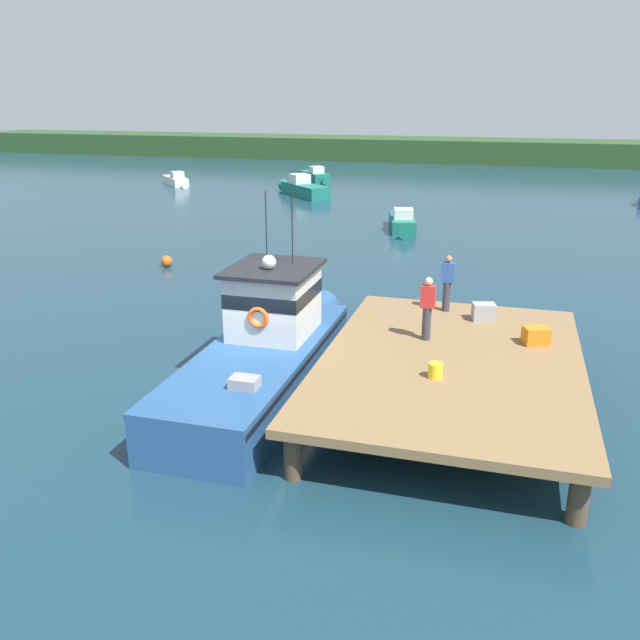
{
  "coord_description": "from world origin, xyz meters",
  "views": [
    {
      "loc": [
        5.82,
        -14.8,
        7.12
      ],
      "look_at": [
        1.2,
        1.28,
        1.4
      ],
      "focal_mm": 37.26,
      "sensor_mm": 36.0,
      "label": 1
    }
  ],
  "objects": [
    {
      "name": "ground_plane",
      "position": [
        0.0,
        0.0,
        0.0
      ],
      "size": [
        200.0,
        200.0,
        0.0
      ],
      "primitive_type": "plane",
      "color": "#193847"
    },
    {
      "name": "dock",
      "position": [
        4.8,
        0.0,
        1.07
      ],
      "size": [
        6.0,
        9.0,
        1.2
      ],
      "color": "#4C3D2D",
      "rests_on": "ground"
    },
    {
      "name": "main_fishing_boat",
      "position": [
        0.2,
        -0.15,
        1.01
      ],
      "size": [
        2.56,
        9.8,
        4.8
      ],
      "color": "#285184",
      "rests_on": "ground"
    },
    {
      "name": "crate_single_far",
      "position": [
        6.71,
        1.56,
        1.41
      ],
      "size": [
        0.72,
        0.63,
        0.43
      ],
      "primitive_type": "cube",
      "rotation": [
        0.0,
        0.0,
        0.37
      ],
      "color": "orange",
      "rests_on": "dock"
    },
    {
      "name": "crate_single_by_cleat",
      "position": [
        5.37,
        3.08,
        1.44
      ],
      "size": [
        0.69,
        0.58,
        0.47
      ],
      "primitive_type": "cube",
      "rotation": [
        0.0,
        0.0,
        0.26
      ],
      "color": "#9E9EA3",
      "rests_on": "dock"
    },
    {
      "name": "bait_bucket",
      "position": [
        4.55,
        -1.23,
        1.37
      ],
      "size": [
        0.32,
        0.32,
        0.34
      ],
      "primitive_type": "cylinder",
      "color": "yellow",
      "rests_on": "dock"
    },
    {
      "name": "deckhand_by_the_boat",
      "position": [
        4.28,
        3.64,
        2.06
      ],
      "size": [
        0.36,
        0.22,
        1.63
      ],
      "color": "#383842",
      "rests_on": "dock"
    },
    {
      "name": "deckhand_further_back",
      "position": [
        4.04,
        1.12,
        2.06
      ],
      "size": [
        0.36,
        0.22,
        1.63
      ],
      "color": "#383842",
      "rests_on": "dock"
    },
    {
      "name": "moored_boat_far_right",
      "position": [
        -10.52,
        40.53,
        0.44
      ],
      "size": [
        3.92,
        4.58,
        1.28
      ],
      "color": "#196B5B",
      "rests_on": "ground"
    },
    {
      "name": "moored_boat_off_the_point",
      "position": [
        -8.98,
        32.03,
        0.53
      ],
      "size": [
        5.13,
        5.12,
        1.54
      ],
      "color": "#196B5B",
      "rests_on": "ground"
    },
    {
      "name": "moored_boat_outer_mooring",
      "position": [
        0.21,
        21.09,
        0.43
      ],
      "size": [
        2.1,
        5.03,
        1.25
      ],
      "color": "#196B5B",
      "rests_on": "ground"
    },
    {
      "name": "moored_boat_mid_harbor",
      "position": [
        -20.61,
        34.75,
        0.4
      ],
      "size": [
        3.79,
        3.89,
        1.15
      ],
      "color": "white",
      "rests_on": "ground"
    },
    {
      "name": "mooring_buoy_channel_marker",
      "position": [
        -3.74,
        8.25,
        0.2
      ],
      "size": [
        0.39,
        0.39,
        0.39
      ],
      "primitive_type": "sphere",
      "color": "silver",
      "rests_on": "ground"
    },
    {
      "name": "mooring_buoy_outer",
      "position": [
        -8.3,
        10.27,
        0.25
      ],
      "size": [
        0.49,
        0.49,
        0.49
      ],
      "primitive_type": "sphere",
      "color": "#EA5B19",
      "rests_on": "ground"
    },
    {
      "name": "far_shoreline",
      "position": [
        0.0,
        62.0,
        1.2
      ],
      "size": [
        120.0,
        8.0,
        2.4
      ],
      "primitive_type": "cube",
      "color": "#284723",
      "rests_on": "ground"
    }
  ]
}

